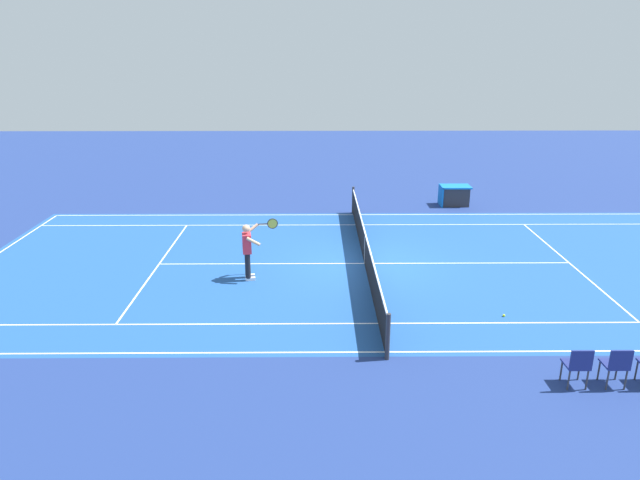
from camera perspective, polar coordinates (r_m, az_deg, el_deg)
The scene contains 9 objects.
ground_plane at distance 18.02m, azimuth 4.44°, elevation -2.33°, with size 60.00×60.00×0.00m, color navy.
court_slab at distance 18.02m, azimuth 4.44°, elevation -2.33°, with size 24.20×11.40×0.00m, color #1E4C93.
court_line_markings at distance 18.01m, azimuth 4.44°, elevation -2.32°, with size 23.85×11.05×0.01m.
tennis_net at distance 17.85m, azimuth 4.48°, elevation -0.85°, with size 0.10×11.70×1.08m.
tennis_player_near at distance 16.60m, azimuth -7.11°, elevation -0.85°, with size 1.02×0.83×1.70m.
tennis_ball at distance 15.23m, azimuth 17.73°, elevation -7.12°, with size 0.07×0.07×0.07m, color #CCE01E.
spectator_chair_1 at distance 12.91m, azimuth 27.28°, elevation -10.83°, with size 0.44×0.44×0.88m.
spectator_chair_2 at distance 12.58m, azimuth 24.14°, elevation -11.13°, with size 0.44×0.44×0.88m.
equipment_cart_tarped at distance 25.14m, azimuth 13.12°, elevation 4.33°, with size 1.25×0.84×0.85m.
Camera 1 is at (1.54, 16.77, 6.40)m, focal length 32.36 mm.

